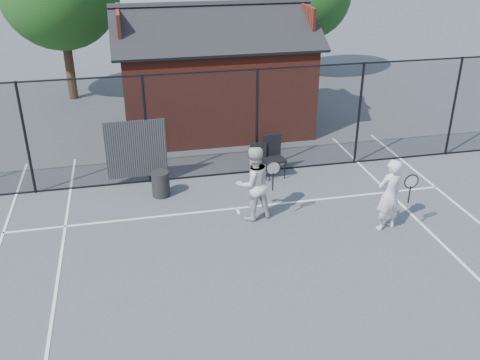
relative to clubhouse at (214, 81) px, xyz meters
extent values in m
plane|color=#494E53|center=(-0.50, -9.00, -1.61)|extent=(80.00, 80.00, 0.00)
cube|color=white|center=(-0.50, -6.00, -1.60)|extent=(11.00, 0.06, 0.01)
cube|color=white|center=(-0.50, -6.15, -1.60)|extent=(0.06, 0.30, 0.01)
cylinder|color=black|center=(-5.50, -4.00, -0.11)|extent=(0.07, 0.07, 3.00)
cylinder|color=black|center=(-2.50, -4.00, -0.11)|extent=(0.07, 0.07, 3.00)
cylinder|color=black|center=(0.50, -4.00, -0.11)|extent=(0.07, 0.07, 3.00)
cylinder|color=black|center=(3.50, -4.00, -0.11)|extent=(0.07, 0.07, 3.00)
cylinder|color=black|center=(6.50, -4.00, -0.11)|extent=(0.07, 0.07, 3.00)
cylinder|color=black|center=(-0.50, -4.00, 1.36)|extent=(22.00, 0.04, 0.04)
cylinder|color=black|center=(-0.50, -4.00, -1.58)|extent=(22.00, 0.04, 0.04)
cube|color=black|center=(-0.50, -4.00, -0.11)|extent=(22.00, 3.00, 0.01)
cube|color=black|center=(-2.80, -4.02, -0.61)|extent=(1.60, 0.04, 1.60)
cube|color=maroon|center=(0.00, 0.00, -0.11)|extent=(6.00, 4.00, 3.00)
cube|color=black|center=(0.00, -1.00, 1.92)|extent=(6.50, 2.36, 1.32)
cube|color=black|center=(0.00, 1.00, 1.92)|extent=(6.50, 2.36, 1.32)
cube|color=maroon|center=(-2.95, 0.00, 1.92)|extent=(0.10, 2.80, 1.06)
cube|color=maroon|center=(2.95, 0.00, 1.92)|extent=(0.10, 2.80, 1.06)
cylinder|color=#2F2313|center=(-5.00, 4.50, -0.35)|extent=(0.36, 0.36, 2.52)
cylinder|color=#2F2313|center=(5.00, 5.50, -0.49)|extent=(0.36, 0.36, 2.23)
imported|color=silver|center=(2.67, -7.68, -0.74)|extent=(0.71, 0.54, 1.74)
torus|color=black|center=(2.96, -8.02, -0.26)|extent=(0.34, 0.03, 0.34)
cylinder|color=black|center=(2.96, -8.02, -0.59)|extent=(0.03, 0.03, 0.42)
imported|color=silver|center=(-0.21, -6.53, -0.69)|extent=(1.02, 0.87, 1.83)
torus|color=black|center=(0.16, -6.90, -0.17)|extent=(0.36, 0.03, 0.36)
cylinder|color=black|center=(0.16, -6.90, -0.51)|extent=(0.03, 0.03, 0.44)
cube|color=black|center=(0.47, -4.40, -1.13)|extent=(0.52, 0.53, 0.95)
cube|color=black|center=(0.91, -4.40, -1.03)|extent=(0.61, 0.63, 1.15)
cylinder|color=black|center=(-2.27, -4.90, -1.27)|extent=(0.52, 0.52, 0.67)
camera|label=1|loc=(-2.93, -17.43, 4.81)|focal=40.00mm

